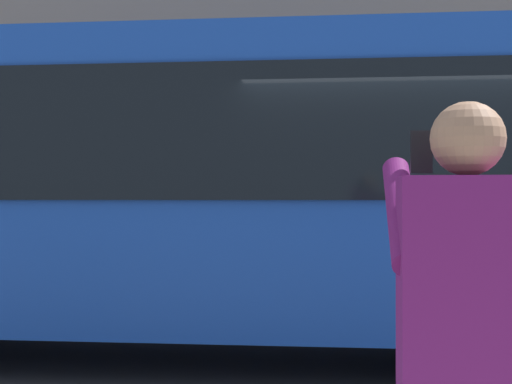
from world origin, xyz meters
TOP-DOWN VIEW (x-y plane):
  - ground_plane at (0.00, 0.00)m, footprint 60.00×60.00m
  - red_bus at (2.14, -0.22)m, footprint 9.05×2.54m
  - pedestrian_photographer at (0.11, 4.59)m, footprint 0.53×0.52m

SIDE VIEW (x-z plane):
  - ground_plane at x=0.00m, z-range 0.00..0.00m
  - pedestrian_photographer at x=0.11m, z-range 0.29..1.99m
  - red_bus at x=2.14m, z-range 0.14..3.22m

